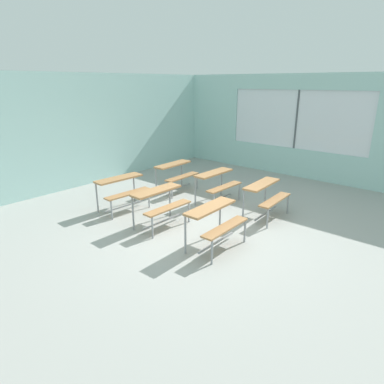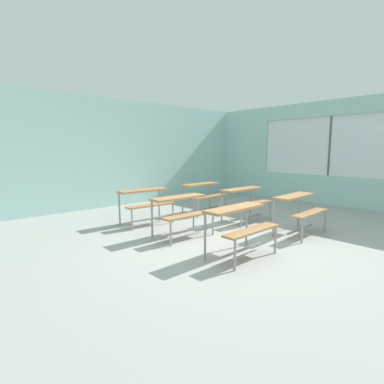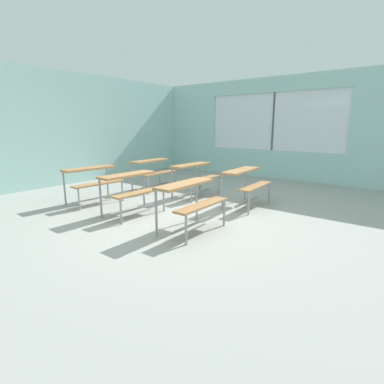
# 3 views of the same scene
# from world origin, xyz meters

# --- Properties ---
(ground) EXTENTS (10.00, 9.00, 0.05)m
(ground) POSITION_xyz_m (0.00, 0.00, -0.03)
(ground) COLOR #9E9E99
(wall_back) EXTENTS (10.00, 0.12, 3.00)m
(wall_back) POSITION_xyz_m (0.00, 4.50, 1.50)
(wall_back) COLOR #A8D1CC
(wall_back) RESTS_ON ground
(wall_right) EXTENTS (0.12, 9.00, 3.00)m
(wall_right) POSITION_xyz_m (5.00, -0.13, 1.45)
(wall_right) COLOR #A8D1CC
(wall_right) RESTS_ON ground
(desk_bench_r0c0) EXTENTS (1.11, 0.61, 0.74)m
(desk_bench_r0c0) POSITION_xyz_m (-0.34, -0.55, 0.56)
(desk_bench_r0c0) COLOR #A87547
(desk_bench_r0c0) RESTS_ON ground
(desk_bench_r0c1) EXTENTS (1.13, 0.64, 0.74)m
(desk_bench_r0c1) POSITION_xyz_m (1.44, -0.54, 0.56)
(desk_bench_r0c1) COLOR #A87547
(desk_bench_r0c1) RESTS_ON ground
(desk_bench_r1c0) EXTENTS (1.11, 0.60, 0.74)m
(desk_bench_r1c0) POSITION_xyz_m (-0.31, 0.82, 0.56)
(desk_bench_r1c0) COLOR #A87547
(desk_bench_r1c0) RESTS_ON ground
(desk_bench_r1c1) EXTENTS (1.11, 0.61, 0.74)m
(desk_bench_r1c1) POSITION_xyz_m (1.49, 0.77, 0.56)
(desk_bench_r1c1) COLOR #A87547
(desk_bench_r1c1) RESTS_ON ground
(desk_bench_r2c0) EXTENTS (1.13, 0.64, 0.74)m
(desk_bench_r2c0) POSITION_xyz_m (-0.27, 2.09, 0.56)
(desk_bench_r2c0) COLOR #A87547
(desk_bench_r2c0) RESTS_ON ground
(desk_bench_r2c1) EXTENTS (1.12, 0.62, 0.74)m
(desk_bench_r2c1) POSITION_xyz_m (1.48, 2.10, 0.56)
(desk_bench_r2c1) COLOR #A87547
(desk_bench_r2c1) RESTS_ON ground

